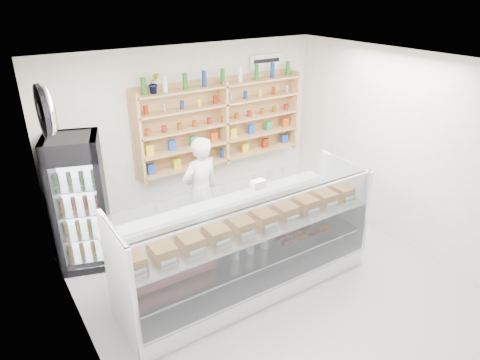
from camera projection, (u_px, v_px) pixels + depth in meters
room at (294, 198)px, 4.76m from camera, size 5.00×5.00×5.00m
display_counter at (247, 262)px, 5.40m from camera, size 3.25×0.97×1.41m
shop_worker at (201, 191)px, 6.21m from camera, size 0.65×0.48×1.66m
drinks_cooler at (80, 203)px, 5.66m from camera, size 0.84×0.83×1.86m
wall_shelving at (223, 123)px, 6.71m from camera, size 2.84×0.28×1.33m
potted_plant at (154, 83)px, 5.85m from camera, size 0.17×0.14×0.29m
security_mirror at (47, 111)px, 4.15m from camera, size 0.15×0.50×0.50m
wall_sign at (266, 61)px, 6.90m from camera, size 0.62×0.03×0.20m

